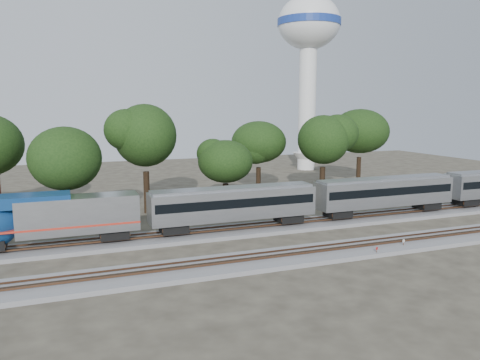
# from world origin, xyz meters

# --- Properties ---
(ground) EXTENTS (160.00, 160.00, 0.00)m
(ground) POSITION_xyz_m (0.00, 0.00, 0.00)
(ground) COLOR #383328
(ground) RESTS_ON ground
(track_far) EXTENTS (160.00, 5.00, 0.73)m
(track_far) POSITION_xyz_m (0.00, 6.00, 0.21)
(track_far) COLOR slate
(track_far) RESTS_ON ground
(track_near) EXTENTS (160.00, 5.00, 0.73)m
(track_near) POSITION_xyz_m (0.00, -4.00, 0.21)
(track_near) COLOR slate
(track_near) RESTS_ON ground
(switch_stand_red) EXTENTS (0.28, 0.12, 0.91)m
(switch_stand_red) POSITION_xyz_m (7.14, -6.15, 0.58)
(switch_stand_red) COLOR #512D19
(switch_stand_red) RESTS_ON ground
(switch_stand_white) EXTENTS (0.31, 0.09, 0.99)m
(switch_stand_white) POSITION_xyz_m (10.90, -5.22, 0.63)
(switch_stand_white) COLOR #512D19
(switch_stand_white) RESTS_ON ground
(switch_lever) EXTENTS (0.57, 0.45, 0.30)m
(switch_lever) POSITION_xyz_m (6.75, -5.81, 0.15)
(switch_lever) COLOR #512D19
(switch_lever) RESTS_ON ground
(water_tower) EXTENTS (13.15, 13.15, 36.40)m
(water_tower) POSITION_xyz_m (30.49, 49.82, 26.97)
(water_tower) COLOR silver
(water_tower) RESTS_ON ground
(tree_2) EXTENTS (7.99, 7.99, 11.27)m
(tree_2) POSITION_xyz_m (-18.71, 14.04, 7.85)
(tree_2) COLOR black
(tree_2) RESTS_ON ground
(tree_3) EXTENTS (10.05, 10.05, 14.17)m
(tree_3) POSITION_xyz_m (-9.20, 19.10, 9.88)
(tree_3) COLOR black
(tree_3) RESTS_ON ground
(tree_4) EXTENTS (6.47, 6.47, 9.13)m
(tree_4) POSITION_xyz_m (0.90, 17.63, 6.34)
(tree_4) COLOR black
(tree_4) RESTS_ON ground
(tree_5) EXTENTS (8.40, 8.40, 11.84)m
(tree_5) POSITION_xyz_m (8.40, 24.25, 8.24)
(tree_5) COLOR black
(tree_5) RESTS_ON ground
(tree_6) EXTENTS (8.84, 8.84, 12.46)m
(tree_6) POSITION_xyz_m (16.71, 19.67, 8.68)
(tree_6) COLOR black
(tree_6) RESTS_ON ground
(tree_7) EXTENTS (9.58, 9.58, 13.51)m
(tree_7) POSITION_xyz_m (27.62, 26.28, 9.41)
(tree_7) COLOR black
(tree_7) RESTS_ON ground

